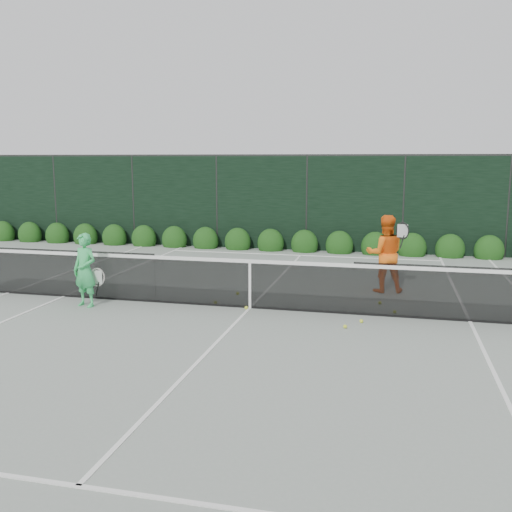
# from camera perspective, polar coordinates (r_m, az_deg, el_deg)

# --- Properties ---
(ground) EXTENTS (80.00, 80.00, 0.00)m
(ground) POSITION_cam_1_polar(r_m,az_deg,el_deg) (11.32, -0.60, -5.24)
(ground) COLOR gray
(ground) RESTS_ON ground
(tennis_net) EXTENTS (12.90, 0.10, 1.07)m
(tennis_net) POSITION_cam_1_polar(r_m,az_deg,el_deg) (11.20, -0.73, -2.60)
(tennis_net) COLOR #10321C
(tennis_net) RESTS_ON ground
(player_woman) EXTENTS (0.65, 0.47, 1.47)m
(player_woman) POSITION_cam_1_polar(r_m,az_deg,el_deg) (11.81, -16.72, -1.37)
(player_woman) COLOR #3AC567
(player_woman) RESTS_ON ground
(player_man) EXTENTS (0.96, 0.79, 1.71)m
(player_man) POSITION_cam_1_polar(r_m,az_deg,el_deg) (12.85, 12.78, 0.23)
(player_man) COLOR orange
(player_man) RESTS_ON ground
(court_lines) EXTENTS (11.03, 23.83, 0.01)m
(court_lines) POSITION_cam_1_polar(r_m,az_deg,el_deg) (11.31, -0.60, -5.21)
(court_lines) COLOR white
(court_lines) RESTS_ON ground
(windscreen_fence) EXTENTS (32.00, 21.07, 3.06)m
(windscreen_fence) POSITION_cam_1_polar(r_m,az_deg,el_deg) (8.45, -5.08, 0.11)
(windscreen_fence) COLOR black
(windscreen_fence) RESTS_ON ground
(hedge_row) EXTENTS (31.66, 0.65, 0.94)m
(hedge_row) POSITION_cam_1_polar(r_m,az_deg,el_deg) (18.15, 4.87, 1.17)
(hedge_row) COLOR #153A0F
(hedge_row) RESTS_ON ground
(tennis_balls) EXTENTS (3.62, 2.02, 0.07)m
(tennis_balls) POSITION_cam_1_polar(r_m,az_deg,el_deg) (11.20, 5.29, -5.26)
(tennis_balls) COLOR #D3E232
(tennis_balls) RESTS_ON ground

